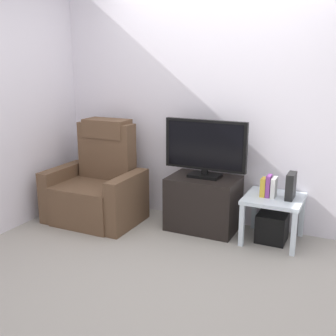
# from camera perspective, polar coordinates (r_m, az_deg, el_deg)

# --- Properties ---
(ground_plane) EXTENTS (6.40, 6.40, 0.00)m
(ground_plane) POSITION_cam_1_polar(r_m,az_deg,el_deg) (3.73, 1.01, -12.78)
(ground_plane) COLOR #9E998E
(wall_back) EXTENTS (6.40, 0.06, 2.60)m
(wall_back) POSITION_cam_1_polar(r_m,az_deg,el_deg) (4.38, 7.32, 9.06)
(wall_back) COLOR silver
(wall_back) RESTS_ON ground
(wall_side) EXTENTS (0.06, 4.48, 2.60)m
(wall_side) POSITION_cam_1_polar(r_m,az_deg,el_deg) (4.45, -21.74, 8.23)
(wall_side) COLOR silver
(wall_side) RESTS_ON ground
(tv_stand) EXTENTS (0.70, 0.49, 0.55)m
(tv_stand) POSITION_cam_1_polar(r_m,az_deg,el_deg) (4.34, 4.85, -4.79)
(tv_stand) COLOR black
(tv_stand) RESTS_ON ground
(television) EXTENTS (0.85, 0.20, 0.59)m
(television) POSITION_cam_1_polar(r_m,az_deg,el_deg) (4.20, 5.11, 2.83)
(television) COLOR black
(television) RESTS_ON tv_stand
(recliner_armchair) EXTENTS (0.98, 0.78, 1.08)m
(recliner_armchair) POSITION_cam_1_polar(r_m,az_deg,el_deg) (4.63, -9.56, -2.45)
(recliner_armchair) COLOR brown
(recliner_armchair) RESTS_ON ground
(side_table) EXTENTS (0.54, 0.54, 0.45)m
(side_table) POSITION_cam_1_polar(r_m,az_deg,el_deg) (4.12, 14.23, -4.76)
(side_table) COLOR silver
(side_table) RESTS_ON ground
(subwoofer_box) EXTENTS (0.28, 0.28, 0.28)m
(subwoofer_box) POSITION_cam_1_polar(r_m,az_deg,el_deg) (4.21, 14.02, -7.86)
(subwoofer_box) COLOR black
(subwoofer_box) RESTS_ON ground
(book_leftmost) EXTENTS (0.05, 0.11, 0.18)m
(book_leftmost) POSITION_cam_1_polar(r_m,az_deg,el_deg) (4.07, 12.93, -2.55)
(book_leftmost) COLOR gold
(book_leftmost) RESTS_ON side_table
(book_middle) EXTENTS (0.04, 0.11, 0.21)m
(book_middle) POSITION_cam_1_polar(r_m,az_deg,el_deg) (4.06, 13.60, -2.40)
(book_middle) COLOR purple
(book_middle) RESTS_ON side_table
(book_rightmost) EXTENTS (0.04, 0.13, 0.19)m
(book_rightmost) POSITION_cam_1_polar(r_m,az_deg,el_deg) (4.05, 14.27, -2.61)
(book_rightmost) COLOR white
(book_rightmost) RESTS_ON side_table
(game_console) EXTENTS (0.07, 0.20, 0.25)m
(game_console) POSITION_cam_1_polar(r_m,az_deg,el_deg) (4.05, 16.44, -2.37)
(game_console) COLOR black
(game_console) RESTS_ON side_table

